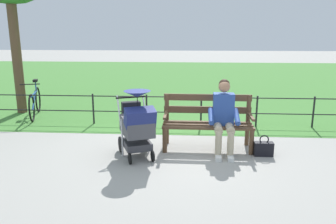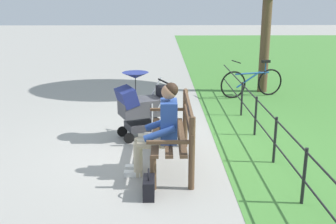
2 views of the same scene
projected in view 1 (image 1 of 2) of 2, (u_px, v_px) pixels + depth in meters
ground_plane at (170, 148)px, 6.13m from camera, size 60.00×60.00×0.00m
grass_lawn at (182, 79)px, 14.66m from camera, size 40.00×16.00×0.01m
park_bench at (207, 120)px, 6.07m from camera, size 1.60×0.61×0.96m
person_on_bench at (224, 115)px, 5.80m from camera, size 0.53×0.74×1.28m
stroller at (137, 123)px, 5.58m from camera, size 0.78×1.00×1.15m
handbag at (264, 149)px, 5.75m from camera, size 0.32×0.14×0.37m
park_fence at (196, 107)px, 7.50m from camera, size 8.59×0.04×0.70m
bicycle at (35, 102)px, 8.32m from camera, size 0.60×1.60×0.89m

